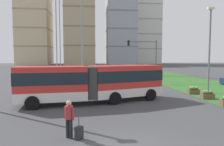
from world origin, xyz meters
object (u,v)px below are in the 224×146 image
(pedestrian_crossing, at_px, (69,117))
(apartment_tower_west, at_px, (34,22))
(traffic_light_far_right, at_px, (146,53))
(apartment_tower_centre, at_px, (121,22))
(articulated_bus, at_px, (93,82))
(rolling_suitcase, at_px, (79,132))
(flower_planter_3, at_px, (207,95))
(apartment_tower_westcentre, at_px, (80,29))
(apartment_tower_eastcentre, at_px, (144,21))
(streetlight_median, at_px, (210,46))
(flower_planter_4, at_px, (193,90))
(car_silver_hatch, at_px, (60,76))

(pedestrian_crossing, xyz_separation_m, apartment_tower_west, (-27.52, 103.00, 21.44))
(traffic_light_far_right, relative_size, apartment_tower_centre, 0.14)
(articulated_bus, distance_m, rolling_suitcase, 7.74)
(articulated_bus, relative_size, apartment_tower_west, 0.27)
(flower_planter_3, xyz_separation_m, apartment_tower_west, (-38.73, 95.70, 22.02))
(apartment_tower_westcentre, bearing_deg, apartment_tower_centre, 9.30)
(apartment_tower_centre, xyz_separation_m, apartment_tower_eastcentre, (16.31, 12.25, 3.06))
(streetlight_median, relative_size, apartment_tower_centre, 0.20)
(traffic_light_far_right, relative_size, apartment_tower_westcentre, 0.17)
(streetlight_median, distance_m, apartment_tower_centre, 91.07)
(flower_planter_3, xyz_separation_m, flower_planter_4, (0.00, 2.41, 0.00))
(car_silver_hatch, bearing_deg, flower_planter_3, -46.56)
(rolling_suitcase, height_order, apartment_tower_centre, apartment_tower_centre)
(flower_planter_3, bearing_deg, rolling_suitcase, -145.13)
(traffic_light_far_right, height_order, apartment_tower_westcentre, apartment_tower_westcentre)
(flower_planter_3, height_order, apartment_tower_west, apartment_tower_west)
(pedestrian_crossing, bearing_deg, apartment_tower_west, 104.96)
(streetlight_median, bearing_deg, apartment_tower_eastcentre, 78.32)
(car_silver_hatch, bearing_deg, apartment_tower_centre, 74.45)
(flower_planter_4, xyz_separation_m, apartment_tower_eastcentre, (22.87, 102.07, 24.99))
(articulated_bus, height_order, streetlight_median, streetlight_median)
(pedestrian_crossing, relative_size, streetlight_median, 0.20)
(streetlight_median, xyz_separation_m, apartment_tower_west, (-40.63, 92.71, 17.65))
(pedestrian_crossing, bearing_deg, flower_planter_3, 33.07)
(flower_planter_3, height_order, apartment_tower_eastcentre, apartment_tower_eastcentre)
(articulated_bus, bearing_deg, rolling_suitcase, -96.14)
(streetlight_median, bearing_deg, flower_planter_3, -122.43)
(apartment_tower_eastcentre, bearing_deg, rolling_suitcase, -106.72)
(streetlight_median, xyz_separation_m, apartment_tower_centre, (4.67, 89.24, 17.56))
(traffic_light_far_right, bearing_deg, apartment_tower_eastcentre, 74.90)
(rolling_suitcase, xyz_separation_m, apartment_tower_centre, (17.32, 99.73, 22.04))
(traffic_light_far_right, xyz_separation_m, apartment_tower_west, (-36.84, 82.95, 18.16))
(traffic_light_far_right, bearing_deg, apartment_tower_west, 113.95)
(articulated_bus, bearing_deg, flower_planter_3, -0.49)
(rolling_suitcase, relative_size, streetlight_median, 0.11)
(apartment_tower_westcentre, bearing_deg, apartment_tower_eastcentre, 22.72)
(flower_planter_4, distance_m, apartment_tower_eastcentre, 107.55)
(pedestrian_crossing, xyz_separation_m, flower_planter_4, (11.21, 9.71, -0.58))
(car_silver_hatch, distance_m, traffic_light_far_right, 13.66)
(flower_planter_3, distance_m, streetlight_median, 5.63)
(pedestrian_crossing, height_order, apartment_tower_eastcentre, apartment_tower_eastcentre)
(rolling_suitcase, bearing_deg, apartment_tower_eastcentre, 73.28)
(apartment_tower_centre, relative_size, apartment_tower_eastcentre, 0.88)
(car_silver_hatch, height_order, pedestrian_crossing, pedestrian_crossing)
(rolling_suitcase, bearing_deg, flower_planter_4, 42.65)
(apartment_tower_eastcentre, bearing_deg, flower_planter_3, -102.35)
(car_silver_hatch, relative_size, flower_planter_4, 4.15)
(apartment_tower_westcentre, bearing_deg, articulated_bus, -86.92)
(traffic_light_far_right, distance_m, apartment_tower_west, 92.56)
(apartment_tower_westcentre, distance_m, apartment_tower_centre, 21.98)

